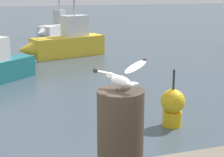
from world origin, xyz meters
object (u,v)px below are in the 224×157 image
boat_white (56,29)px  channel_buoy (173,106)px  mooring_post (120,141)px  boat_yellow (63,43)px  seagull (120,76)px  boat_teal (1,66)px

boat_white → channel_buoy: bearing=-90.3°
mooring_post → boat_yellow: boat_yellow is taller
boat_yellow → boat_white: size_ratio=1.25×
boat_yellow → channel_buoy: (0.81, -9.16, -0.15)m
boat_yellow → mooring_post: bearing=-98.1°
mooring_post → seagull: 0.62m
channel_buoy → boat_yellow: bearing=95.0°
boat_white → boat_yellow: bearing=-96.8°
mooring_post → boat_teal: (-0.93, 9.40, -1.18)m
mooring_post → channel_buoy: size_ratio=0.74×
mooring_post → seagull: bearing=116.0°
boat_white → channel_buoy: size_ratio=3.05×
boat_teal → channel_buoy: bearing=-56.2°
seagull → boat_white: boat_white is taller
mooring_post → channel_buoy: mooring_post is taller
seagull → channel_buoy: (2.68, 4.00, -1.85)m
mooring_post → seagull: (-0.00, 0.00, 0.62)m
mooring_post → boat_white: size_ratio=0.24×
boat_yellow → boat_teal: size_ratio=1.30×
boat_white → channel_buoy: 16.54m
seagull → boat_teal: bearing=95.6°
mooring_post → boat_yellow: bearing=81.9°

